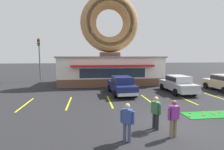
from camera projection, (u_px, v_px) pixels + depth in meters
name	position (u px, v px, depth m)	size (l,w,h in m)	color
ground_plane	(172.00, 126.00, 8.51)	(160.00, 160.00, 0.00)	#232326
donut_shop_building	(110.00, 53.00, 21.67)	(12.30, 6.75, 10.96)	brown
putting_mat	(213.00, 115.00, 10.12)	(3.49, 1.16, 0.03)	#197523
mini_donut_near_left	(220.00, 113.00, 10.37)	(0.13, 0.13, 0.04)	#D8667F
mini_donut_mid_left	(203.00, 112.00, 10.44)	(0.13, 0.13, 0.04)	#D8667F
mini_donut_mid_centre	(212.00, 113.00, 10.31)	(0.13, 0.13, 0.04)	#D8667F
mini_donut_mid_right	(190.00, 116.00, 9.75)	(0.13, 0.13, 0.04)	brown
mini_donut_far_left	(204.00, 115.00, 9.92)	(0.13, 0.13, 0.04)	#A5724C
mini_donut_far_centre	(190.00, 113.00, 10.28)	(0.13, 0.13, 0.04)	brown
mini_donut_far_right	(215.00, 114.00, 10.06)	(0.13, 0.13, 0.04)	#D17F47
golf_ball	(203.00, 113.00, 10.34)	(0.04, 0.04, 0.04)	white
car_silver	(178.00, 83.00, 16.23)	(2.01, 4.57, 1.60)	#B2B5BA
car_champagne	(224.00, 82.00, 16.98)	(2.16, 4.64, 1.60)	#BCAD89
car_navy	(122.00, 85.00, 15.57)	(2.15, 4.64, 1.60)	navy
pedestrian_blue_sweater_man	(174.00, 117.00, 7.27)	(0.58, 0.33, 1.57)	#7F7056
pedestrian_hooded_kid	(156.00, 111.00, 8.04)	(0.37, 0.55, 1.55)	#232328
pedestrian_leather_jacket_man	(127.00, 121.00, 6.88)	(0.51, 0.41, 1.55)	#474C66
trash_bin	(62.00, 83.00, 18.85)	(0.57, 0.57, 0.97)	#232833
traffic_light_pole	(39.00, 54.00, 23.71)	(0.28, 0.47, 5.80)	#595B60
parking_stripe_far_left	(25.00, 104.00, 12.31)	(0.12, 3.60, 0.01)	yellow
parking_stripe_left	(69.00, 103.00, 12.71)	(0.12, 3.60, 0.01)	yellow
parking_stripe_mid_left	(110.00, 101.00, 13.11)	(0.12, 3.60, 0.01)	yellow
parking_stripe_centre	(148.00, 100.00, 13.51)	(0.12, 3.60, 0.01)	yellow
parking_stripe_mid_right	(184.00, 99.00, 13.91)	(0.12, 3.60, 0.01)	yellow
parking_stripe_right	(219.00, 98.00, 14.31)	(0.12, 3.60, 0.01)	yellow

